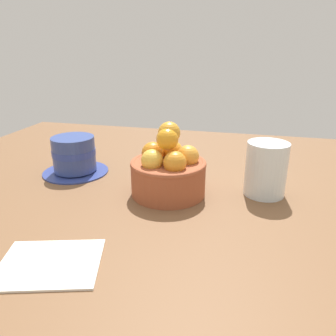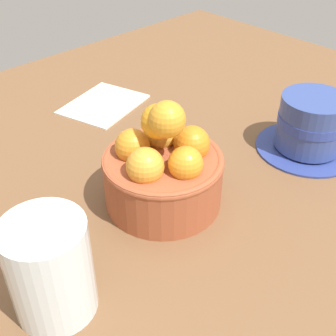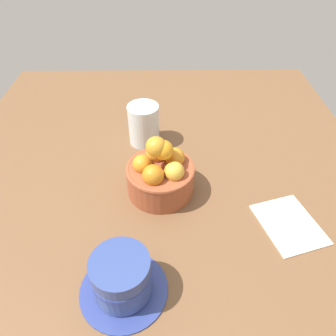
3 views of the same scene
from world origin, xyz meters
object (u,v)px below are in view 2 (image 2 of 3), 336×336
object	(u,v)px
water_glass	(50,269)
folded_napkin	(103,104)
terracotta_bowl	(163,169)
coffee_cup	(311,126)

from	to	relation	value
water_glass	folded_napkin	size ratio (longest dim) A/B	0.79
terracotta_bowl	folded_napkin	distance (cm)	26.23
coffee_cup	water_glass	world-z (taller)	water_glass
water_glass	terracotta_bowl	bearing A→B (deg)	13.26
coffee_cup	folded_napkin	distance (cm)	32.43
folded_napkin	water_glass	bearing A→B (deg)	-133.39
water_glass	folded_napkin	xyz separation A→B (cm)	(26.58, 28.12, -4.62)
water_glass	folded_napkin	world-z (taller)	water_glass
coffee_cup	water_glass	distance (cm)	39.17
water_glass	folded_napkin	distance (cm)	38.97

